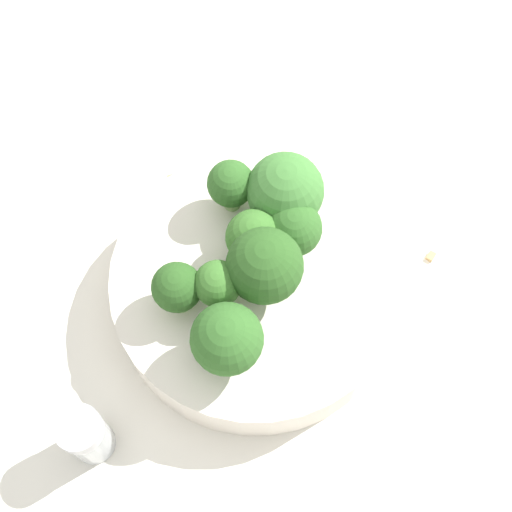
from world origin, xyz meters
The scene contains 13 objects.
ground_plane centered at (0.00, 0.00, 0.00)m, with size 3.00×3.00×0.00m, color silver.
bowl centered at (0.00, 0.00, 0.02)m, with size 0.23×0.23×0.05m, color silver.
broccoli_floret_0 centered at (-0.05, 0.03, 0.08)m, with size 0.06×0.06×0.06m.
broccoli_floret_1 centered at (0.02, -0.06, 0.08)m, with size 0.04×0.04×0.05m.
broccoli_floret_2 centered at (-0.02, 0.03, 0.08)m, with size 0.04×0.04×0.05m.
broccoli_floret_3 centered at (-0.02, 0.00, 0.08)m, with size 0.04×0.04×0.05m.
broccoli_floret_4 centered at (0.01, 0.01, 0.09)m, with size 0.06×0.06×0.07m.
broccoli_floret_5 centered at (-0.06, -0.01, 0.08)m, with size 0.04×0.04×0.05m.
broccoli_floret_6 centered at (0.06, -0.03, 0.09)m, with size 0.05×0.05×0.06m.
broccoli_floret_7 centered at (0.02, -0.03, 0.08)m, with size 0.03×0.03×0.05m.
pepper_shaker centered at (0.11, -0.13, 0.03)m, with size 0.03×0.03×0.06m.
almond_crumb_0 centered at (-0.12, -0.06, 0.00)m, with size 0.01×0.01×0.01m, color tan.
almond_crumb_1 centered at (-0.02, 0.15, 0.00)m, with size 0.01×0.01×0.01m, color tan.
Camera 1 is at (0.21, -0.02, 0.55)m, focal length 50.00 mm.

